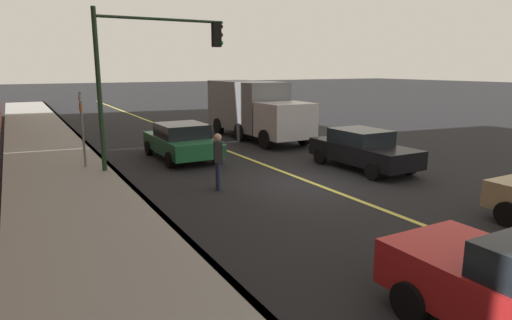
# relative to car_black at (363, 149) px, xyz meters

# --- Properties ---
(ground) EXTENTS (200.00, 200.00, 0.00)m
(ground) POSITION_rel_car_black_xyz_m (-0.70, 2.83, -0.74)
(ground) COLOR black
(sidewalk_slab) EXTENTS (80.00, 3.53, 0.15)m
(sidewalk_slab) POSITION_rel_car_black_xyz_m (-0.70, 9.84, -0.67)
(sidewalk_slab) COLOR gray
(sidewalk_slab) RESTS_ON ground
(curb_edge) EXTENTS (80.00, 0.16, 0.15)m
(curb_edge) POSITION_rel_car_black_xyz_m (-0.70, 8.15, -0.67)
(curb_edge) COLOR slate
(curb_edge) RESTS_ON ground
(lane_stripe_center) EXTENTS (80.00, 0.16, 0.01)m
(lane_stripe_center) POSITION_rel_car_black_xyz_m (-0.70, 2.83, -0.74)
(lane_stripe_center) COLOR #D8CC4C
(lane_stripe_center) RESTS_ON ground
(car_black) EXTENTS (4.33, 1.91, 1.45)m
(car_black) POSITION_rel_car_black_xyz_m (0.00, 0.00, 0.00)
(car_black) COLOR black
(car_black) RESTS_ON ground
(car_green) EXTENTS (4.32, 2.10, 1.47)m
(car_green) POSITION_rel_car_black_xyz_m (4.95, 5.21, 0.01)
(car_green) COLOR #1E6038
(car_green) RESTS_ON ground
(truck_gray) EXTENTS (7.58, 2.42, 2.94)m
(truck_gray) POSITION_rel_car_black_xyz_m (8.22, 0.04, 0.82)
(truck_gray) COLOR silver
(truck_gray) RESTS_ON ground
(pedestrian_with_backpack) EXTENTS (0.46, 0.44, 1.74)m
(pedestrian_with_backpack) POSITION_rel_car_black_xyz_m (0.01, 5.77, 0.28)
(pedestrian_with_backpack) COLOR #262D4C
(pedestrian_with_backpack) RESTS_ON ground
(traffic_light_mast) EXTENTS (0.28, 4.70, 5.63)m
(traffic_light_mast) POSITION_rel_car_black_xyz_m (3.69, 6.66, 3.16)
(traffic_light_mast) COLOR #1E3823
(traffic_light_mast) RESTS_ON ground
(street_sign_post) EXTENTS (0.60, 0.08, 2.84)m
(street_sign_post) POSITION_rel_car_black_xyz_m (4.64, 8.98, 0.93)
(street_sign_post) COLOR slate
(street_sign_post) RESTS_ON ground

